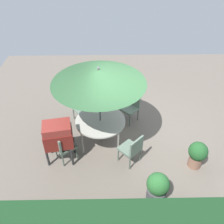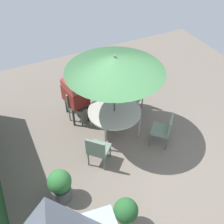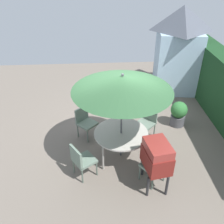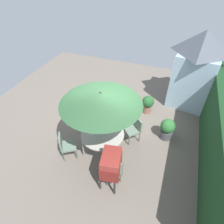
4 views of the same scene
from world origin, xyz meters
TOP-DOWN VIEW (x-y plane):
  - ground_plane at (0.00, 0.00)m, footprint 11.00×11.00m
  - hedge_backdrop at (0.00, 3.50)m, footprint 6.73×0.71m
  - garden_shed at (-2.65, 2.53)m, footprint 1.74×1.78m
  - patio_table at (1.05, 0.11)m, footprint 1.36×1.36m
  - patio_umbrella at (1.05, 0.11)m, footprint 2.30×2.30m
  - bbq_grill at (2.06, 0.78)m, footprint 0.78×0.62m
  - chair_near_shed at (0.24, 0.94)m, footprint 0.65×0.65m
  - chair_far_side at (0.13, -0.82)m, footprint 0.65×0.65m
  - chair_toward_hedge at (1.70, -0.87)m, footprint 0.64×0.64m
  - chair_toward_house at (2.01, 0.80)m, footprint 0.65×0.64m
  - potted_plant_by_shed at (-1.37, 1.07)m, footprint 0.48×0.48m
  - potted_plant_by_grill at (-0.22, 1.99)m, footprint 0.50×0.50m

SIDE VIEW (x-z plane):
  - ground_plane at x=0.00m, z-range 0.00..0.00m
  - potted_plant_by_grill at x=-0.22m, z-range 0.02..0.82m
  - potted_plant_by_shed at x=-1.37m, z-range 0.05..0.82m
  - chair_near_shed at x=0.24m, z-range 0.07..0.97m
  - chair_far_side at x=0.13m, z-range 0.07..0.97m
  - chair_toward_hedge at x=1.70m, z-range 0.07..0.97m
  - chair_toward_house at x=2.01m, z-range 0.07..0.97m
  - patio_table at x=1.05m, z-range 0.32..1.07m
  - bbq_grill at x=2.06m, z-range 0.25..1.45m
  - hedge_backdrop at x=0.00m, z-range 0.00..1.89m
  - garden_shed at x=-2.65m, z-range 0.03..3.11m
  - patio_umbrella at x=1.05m, z-range 0.94..3.29m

